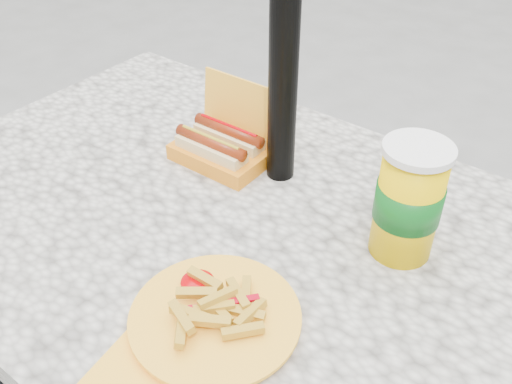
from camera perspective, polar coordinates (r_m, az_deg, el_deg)
The scene contains 4 objects.
picnic_table at distance 1.03m, azimuth -2.93°, elevation -7.18°, with size 1.20×0.80×0.75m.
hotdog_box at distance 1.08m, azimuth -3.41°, elevation 4.66°, with size 0.18×0.13×0.14m.
fries_plate at distance 0.79m, azimuth -4.52°, elevation -12.67°, with size 0.23×0.33×0.05m.
soda_cup at distance 0.87m, azimuth 15.00°, elevation -0.87°, with size 0.10×0.10×0.19m.
Camera 1 is at (0.49, -0.55, 1.36)m, focal length 40.00 mm.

